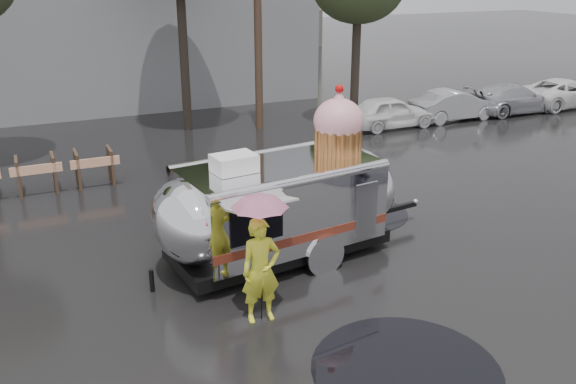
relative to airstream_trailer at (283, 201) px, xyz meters
name	(u,v)px	position (x,y,z in m)	size (l,w,h in m)	color
ground	(432,334)	(1.09, -3.69, -1.26)	(120.00, 120.00, 0.00)	black
puddles	(448,313)	(1.75, -3.26, -1.25)	(8.81, 9.20, 0.01)	black
utility_pole	(257,0)	(3.59, 10.31, 3.36)	(1.60, 0.28, 9.00)	#473323
barricade_row	(37,174)	(-4.46, 6.27, -0.73)	(4.30, 0.80, 1.00)	#473323
parked_cars	(490,98)	(12.87, 8.31, -0.54)	(13.20, 1.90, 1.50)	silver
airstream_trailer	(283,201)	(0.00, 0.00, 0.00)	(6.63, 3.01, 3.59)	silver
person_left	(261,271)	(-1.32, -2.06, -0.32)	(0.67, 0.45, 1.87)	yellow
umbrella_pink	(260,216)	(-1.32, -2.06, 0.69)	(1.16, 1.16, 2.34)	#F69ABF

